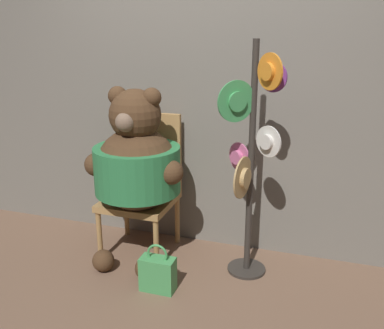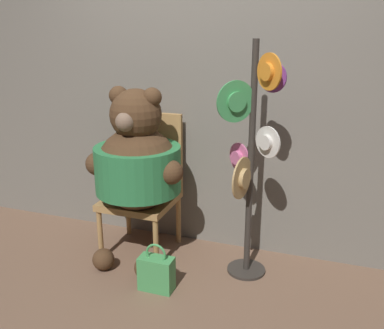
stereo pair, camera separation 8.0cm
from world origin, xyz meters
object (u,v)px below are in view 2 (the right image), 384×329
(chair, at_px, (145,182))
(hat_display_rack, at_px, (250,155))
(handbag_on_ground, at_px, (156,273))
(teddy_bear, at_px, (137,164))

(chair, height_order, hat_display_rack, hat_display_rack)
(handbag_on_ground, bearing_deg, chair, 121.04)
(teddy_bear, xyz_separation_m, handbag_on_ground, (0.30, -0.38, -0.63))
(chair, distance_m, hat_display_rack, 0.96)
(teddy_bear, xyz_separation_m, hat_display_rack, (0.84, 0.01, 0.14))
(teddy_bear, distance_m, handbag_on_ground, 0.80)
(hat_display_rack, relative_size, handbag_on_ground, 4.78)
(hat_display_rack, height_order, handbag_on_ground, hat_display_rack)
(teddy_bear, bearing_deg, handbag_on_ground, -51.03)
(hat_display_rack, bearing_deg, handbag_on_ground, -144.00)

